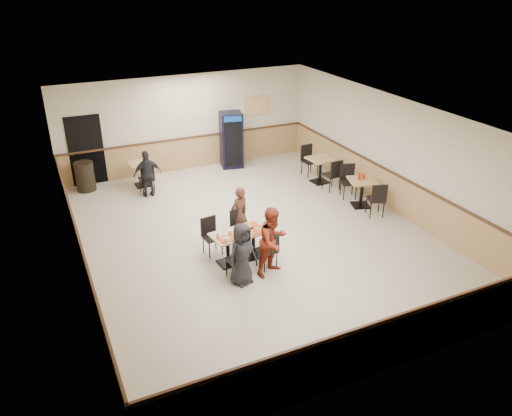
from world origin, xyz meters
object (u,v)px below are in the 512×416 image
diner_man_opposite (239,214)px  side_table_near (362,189)px  trash_bin (85,176)px  lone_diner (148,174)px  main_table (241,241)px  back_table (142,170)px  side_table_far (320,166)px  pepsi_cooler (231,140)px  diner_woman_right (273,241)px  diner_woman_left (242,254)px

diner_man_opposite → side_table_near: size_ratio=1.52×
trash_bin → lone_diner: bearing=-36.7°
main_table → back_table: back_table is taller
side_table_far → trash_bin: (-6.50, 2.35, -0.09)m
side_table_near → pepsi_cooler: size_ratio=0.50×
diner_woman_right → side_table_far: 5.20m
trash_bin → diner_man_opposite: bearing=-57.7°
lone_diner → trash_bin: 1.98m
main_table → side_table_far: (3.92, 3.08, 0.05)m
back_table → trash_bin: size_ratio=0.85×
diner_woman_right → side_table_far: size_ratio=1.94×
lone_diner → side_table_near: (5.07, -3.08, -0.16)m
lone_diner → back_table: bearing=-89.3°
diner_man_opposite → back_table: (-1.33, 4.25, -0.20)m
diner_man_opposite → trash_bin: (-2.91, 4.60, -0.25)m
diner_woman_left → side_table_near: bearing=8.0°
diner_woman_left → trash_bin: size_ratio=1.57×
side_table_near → trash_bin: size_ratio=1.05×
pepsi_cooler → diner_man_opposite: bearing=-98.5°
main_table → side_table_far: size_ratio=1.75×
main_table → side_table_far: bearing=31.7°
side_table_near → back_table: bearing=142.4°
main_table → lone_diner: size_ratio=1.02×
diner_woman_left → pepsi_cooler: (2.35, 6.31, 0.22)m
lone_diner → trash_bin: lone_diner is taller
back_table → main_table: bearing=-78.8°
diner_man_opposite → side_table_far: (3.60, 2.25, -0.17)m
main_table → diner_woman_left: (-0.33, -0.83, 0.21)m
pepsi_cooler → diner_woman_right: bearing=-93.0°
side_table_far → diner_woman_left: bearing=-137.3°
diner_woman_left → side_table_far: diner_woman_left is taller
diner_man_opposite → side_table_near: 3.76m
diner_man_opposite → side_table_near: bearing=167.1°
side_table_near → side_table_far: bearing=94.2°
side_table_near → diner_woman_right: bearing=-152.2°
back_table → pepsi_cooler: (3.03, 0.39, 0.41)m
main_table → diner_woman_left: size_ratio=1.01×
diner_woman_right → lone_diner: 5.21m
diner_woman_right → pepsi_cooler: size_ratio=0.85×
side_table_near → back_table: (-5.07, 3.90, -0.03)m
diner_woman_left → lone_diner: (-0.68, 5.10, -0.00)m
side_table_near → trash_bin: trash_bin is taller
diner_woman_left → diner_woman_right: diner_woman_right is taller
diner_woman_left → side_table_far: (4.25, 3.91, -0.16)m
diner_woman_left → side_table_near: (4.39, 2.01, -0.17)m
diner_woman_right → diner_man_opposite: bearing=72.8°
diner_man_opposite → back_table: diner_man_opposite is taller
diner_woman_right → pepsi_cooler: 6.43m
diner_woman_left → trash_bin: 6.67m
side_table_far → side_table_near: bearing=-85.8°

